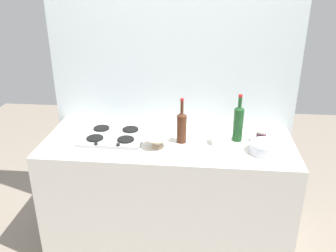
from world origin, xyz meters
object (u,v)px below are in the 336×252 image
at_px(stovetop_hob, 113,136).
at_px(butter_dish, 220,140).
at_px(plate_stack, 266,148).
at_px(wine_bottle_leftmost, 238,122).
at_px(wine_bottle_mid_left, 182,126).
at_px(mixing_bowl, 157,141).
at_px(condiment_jar_front, 261,136).

height_order(stovetop_hob, butter_dish, butter_dish).
distance_m(plate_stack, wine_bottle_leftmost, 0.27).
xyz_separation_m(wine_bottle_mid_left, mixing_bowl, (-0.16, -0.10, -0.08)).
relative_size(stovetop_hob, wine_bottle_leftmost, 1.29).
height_order(plate_stack, condiment_jar_front, condiment_jar_front).
distance_m(plate_stack, butter_dish, 0.33).
distance_m(wine_bottle_mid_left, mixing_bowl, 0.21).
relative_size(stovetop_hob, mixing_bowl, 2.50).
bearing_deg(butter_dish, stovetop_hob, 178.66).
bearing_deg(plate_stack, condiment_jar_front, 94.48).
height_order(plate_stack, butter_dish, plate_stack).
bearing_deg(plate_stack, stovetop_hob, 172.85).
relative_size(wine_bottle_leftmost, mixing_bowl, 1.94).
relative_size(stovetop_hob, wine_bottle_mid_left, 1.36).
bearing_deg(wine_bottle_leftmost, condiment_jar_front, -6.17).
distance_m(wine_bottle_mid_left, butter_dish, 0.29).
distance_m(stovetop_hob, plate_stack, 1.09).
relative_size(stovetop_hob, condiment_jar_front, 4.99).
bearing_deg(mixing_bowl, plate_stack, -0.80).
bearing_deg(mixing_bowl, stovetop_hob, 159.89).
height_order(plate_stack, wine_bottle_mid_left, wine_bottle_mid_left).
bearing_deg(wine_bottle_leftmost, mixing_bowl, -163.40).
bearing_deg(wine_bottle_leftmost, stovetop_hob, -177.36).
bearing_deg(wine_bottle_mid_left, mixing_bowl, -147.92).
bearing_deg(wine_bottle_leftmost, butter_dish, -154.46).
distance_m(wine_bottle_leftmost, wine_bottle_mid_left, 0.40).
height_order(wine_bottle_mid_left, mixing_bowl, wine_bottle_mid_left).
distance_m(wine_bottle_leftmost, butter_dish, 0.18).
bearing_deg(stovetop_hob, wine_bottle_leftmost, 2.64).
xyz_separation_m(butter_dish, condiment_jar_front, (0.29, 0.04, 0.02)).
xyz_separation_m(plate_stack, mixing_bowl, (-0.74, 0.01, 0.01)).
bearing_deg(butter_dish, mixing_bowl, -166.16).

